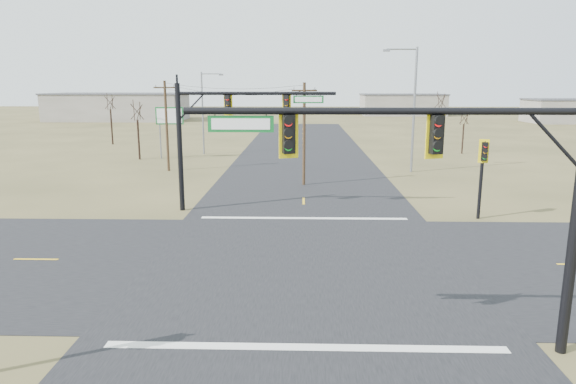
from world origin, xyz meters
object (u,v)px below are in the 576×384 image
(highway_sign, at_px, (170,122))
(bare_tree_c, at_px, (464,116))
(mast_arm_far, at_px, (225,120))
(pedestal_signal_ne, at_px, (483,162))
(utility_pole_near, at_px, (304,132))
(streetlight_c, at_px, (204,109))
(bare_tree_d, at_px, (441,100))
(utility_pole_far, at_px, (167,124))
(bare_tree_a, at_px, (137,110))
(mast_arm_near, at_px, (450,166))
(streetlight_a, at_px, (412,103))
(bare_tree_b, at_px, (110,101))

(highway_sign, height_order, bare_tree_c, highway_sign)
(mast_arm_far, bearing_deg, bare_tree_c, 68.17)
(pedestal_signal_ne, distance_m, utility_pole_near, 14.30)
(streetlight_c, distance_m, bare_tree_d, 30.20)
(utility_pole_far, xyz_separation_m, bare_tree_a, (-4.86, 7.04, 0.89))
(mast_arm_far, bearing_deg, mast_arm_near, -44.89)
(streetlight_a, height_order, bare_tree_c, streetlight_a)
(streetlight_c, height_order, bare_tree_b, streetlight_c)
(highway_sign, distance_m, bare_tree_d, 34.36)
(bare_tree_a, relative_size, bare_tree_d, 0.91)
(mast_arm_far, height_order, bare_tree_b, mast_arm_far)
(bare_tree_a, relative_size, bare_tree_b, 0.93)
(mast_arm_far, xyz_separation_m, utility_pole_near, (4.76, 8.32, -1.44))
(mast_arm_near, relative_size, bare_tree_b, 1.58)
(bare_tree_b, relative_size, bare_tree_c, 1.31)
(pedestal_signal_ne, xyz_separation_m, bare_tree_a, (-27.25, 23.46, 1.73))
(mast_arm_near, distance_m, streetlight_c, 45.54)
(mast_arm_near, height_order, pedestal_signal_ne, mast_arm_near)
(highway_sign, distance_m, bare_tree_c, 32.20)
(highway_sign, height_order, streetlight_a, streetlight_a)
(mast_arm_near, distance_m, bare_tree_d, 54.70)
(utility_pole_far, height_order, bare_tree_d, utility_pole_far)
(highway_sign, xyz_separation_m, bare_tree_c, (31.84, 4.80, 0.32))
(highway_sign, bearing_deg, bare_tree_b, 127.42)
(streetlight_a, height_order, streetlight_c, streetlight_a)
(streetlight_a, relative_size, bare_tree_d, 1.53)
(mast_arm_far, relative_size, utility_pole_near, 1.22)
(utility_pole_far, relative_size, bare_tree_d, 1.13)
(mast_arm_near, xyz_separation_m, streetlight_c, (-14.87, 43.04, -0.46))
(bare_tree_b, height_order, bare_tree_d, bare_tree_d)
(pedestal_signal_ne, bearing_deg, streetlight_a, 109.65)
(utility_pole_far, xyz_separation_m, bare_tree_d, (29.77, 21.37, 1.49))
(highway_sign, relative_size, bare_tree_c, 1.01)
(highway_sign, height_order, bare_tree_b, bare_tree_b)
(mast_arm_far, xyz_separation_m, bare_tree_b, (-20.09, 35.20, -0.02))
(mast_arm_near, distance_m, mast_arm_far, 18.98)
(streetlight_c, bearing_deg, utility_pole_near, -66.83)
(highway_sign, xyz_separation_m, bare_tree_b, (-10.93, 12.78, 1.70))
(utility_pole_far, bearing_deg, pedestal_signal_ne, -36.25)
(streetlight_a, bearing_deg, highway_sign, 169.31)
(utility_pole_near, bearing_deg, streetlight_a, 34.12)
(streetlight_c, distance_m, bare_tree_b, 16.57)
(bare_tree_a, height_order, bare_tree_c, bare_tree_a)
(bare_tree_d, bearing_deg, bare_tree_c, -87.58)
(mast_arm_near, bearing_deg, bare_tree_c, 54.62)
(mast_arm_near, xyz_separation_m, highway_sign, (-17.82, 39.30, -1.66))
(streetlight_c, xyz_separation_m, bare_tree_a, (-6.12, -4.40, 0.06))
(highway_sign, bearing_deg, mast_arm_far, -70.86)
(utility_pole_near, bearing_deg, bare_tree_c, 46.52)
(mast_arm_near, xyz_separation_m, mast_arm_far, (-8.66, 16.89, 0.06))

